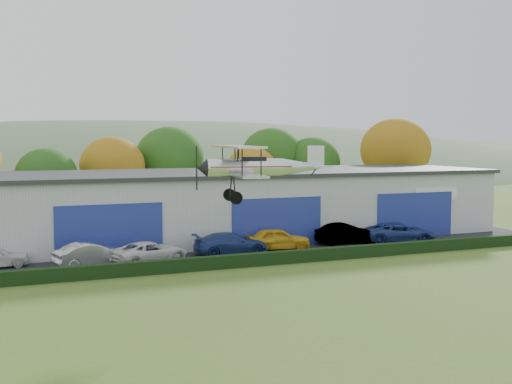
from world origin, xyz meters
name	(u,v)px	position (x,y,z in m)	size (l,w,h in m)	color
ground	(390,349)	(0.00, 0.00, 0.00)	(300.00, 300.00, 0.00)	#456520
apron	(257,251)	(3.00, 21.00, 0.03)	(48.00, 9.00, 0.05)	black
hedge	(285,257)	(3.00, 16.20, 0.40)	(46.00, 0.60, 0.80)	black
hangar	(248,203)	(5.00, 27.98, 2.66)	(40.60, 12.60, 5.30)	#B2B7BC
tree_belt	(162,162)	(0.85, 40.62, 5.61)	(75.70, 13.22, 10.12)	#3D2614
distant_hills	(49,225)	(-4.38, 140.00, -13.05)	(430.00, 196.00, 56.00)	#4C6642
car_1	(90,254)	(-8.54, 19.74, 0.78)	(1.54, 4.42, 1.46)	silver
car_2	(150,252)	(-4.90, 19.35, 0.73)	(2.25, 4.87, 1.35)	silver
car_3	(231,243)	(0.81, 20.27, 0.78)	(2.05, 5.05, 1.47)	navy
car_4	(278,239)	(4.48, 20.66, 0.82)	(1.82, 4.52, 1.54)	gold
car_5	(346,234)	(10.20, 21.06, 0.82)	(1.62, 4.65, 1.53)	gray
car_6	(400,233)	(14.36, 20.15, 0.79)	(2.45, 5.32, 1.48)	navy
biplane	(255,166)	(-1.87, 8.96, 6.56)	(6.47, 7.41, 2.75)	silver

